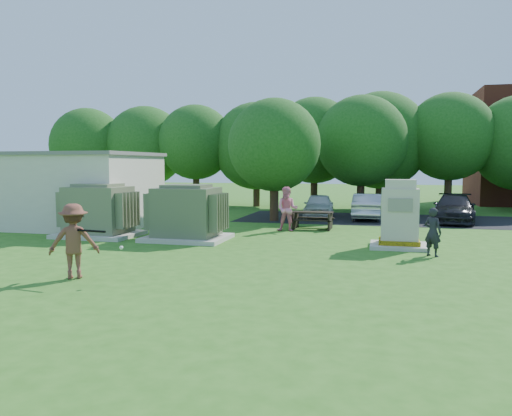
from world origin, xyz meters
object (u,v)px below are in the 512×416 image
(person_at_picnic, at_px, (287,209))
(car_silver_a, at_px, (368,206))
(generator_cabinet, at_px, (400,218))
(car_white, at_px, (319,206))
(picnic_table, at_px, (313,218))
(transformer_right, at_px, (187,214))
(batter, at_px, (74,241))
(person_by_generator, at_px, (433,232))
(car_dark, at_px, (454,208))
(transformer_left, at_px, (99,212))

(person_at_picnic, distance_m, car_silver_a, 6.55)
(person_at_picnic, relative_size, car_silver_a, 0.47)
(generator_cabinet, relative_size, car_white, 0.62)
(generator_cabinet, relative_size, picnic_table, 1.31)
(transformer_right, height_order, generator_cabinet, generator_cabinet)
(batter, xyz_separation_m, person_at_picnic, (3.47, 9.85, 0.01))
(person_by_generator, bearing_deg, batter, 65.55)
(generator_cabinet, relative_size, person_by_generator, 1.54)
(generator_cabinet, distance_m, picnic_table, 5.52)
(picnic_table, relative_size, car_silver_a, 0.44)
(picnic_table, xyz_separation_m, person_by_generator, (4.48, -5.60, 0.28))
(person_at_picnic, distance_m, car_dark, 9.03)
(batter, bearing_deg, transformer_right, -120.05)
(car_silver_a, bearing_deg, picnic_table, 65.42)
(transformer_left, relative_size, transformer_right, 1.00)
(car_white, bearing_deg, picnic_table, -90.42)
(transformer_right, xyz_separation_m, car_white, (3.79, 8.92, -0.33))
(generator_cabinet, xyz_separation_m, car_white, (-3.86, 8.78, -0.37))
(batter, relative_size, person_at_picnic, 0.99)
(batter, xyz_separation_m, car_silver_a, (6.59, 15.60, -0.27))
(generator_cabinet, bearing_deg, car_white, 113.72)
(car_white, bearing_deg, car_dark, -6.99)
(transformer_left, height_order, car_white, transformer_left)
(transformer_right, height_order, car_dark, transformer_right)
(car_dark, bearing_deg, car_white, -174.69)
(transformer_right, height_order, car_white, transformer_right)
(transformer_left, distance_m, car_white, 11.65)
(car_white, relative_size, car_dark, 0.81)
(person_at_picnic, bearing_deg, car_dark, 36.85)
(generator_cabinet, bearing_deg, person_by_generator, -55.98)
(generator_cabinet, height_order, car_dark, generator_cabinet)
(picnic_table, height_order, batter, batter)
(person_by_generator, xyz_separation_m, person_at_picnic, (-5.40, 4.52, 0.19))
(person_at_picnic, relative_size, car_white, 0.50)
(transformer_right, relative_size, car_white, 0.80)
(picnic_table, height_order, car_silver_a, car_silver_a)
(person_at_picnic, bearing_deg, generator_cabinet, -34.65)
(batter, height_order, person_at_picnic, person_at_picnic)
(transformer_right, distance_m, car_dark, 13.55)
(generator_cabinet, bearing_deg, person_at_picnic, 145.01)
(transformer_right, bearing_deg, generator_cabinet, 1.05)
(transformer_left, xyz_separation_m, person_at_picnic, (6.89, 3.26, -0.03))
(generator_cabinet, distance_m, batter, 10.40)
(picnic_table, relative_size, car_dark, 0.38)
(car_silver_a, bearing_deg, transformer_right, 55.60)
(person_at_picnic, bearing_deg, person_by_generator, -39.58)
(transformer_left, xyz_separation_m, generator_cabinet, (11.35, 0.14, 0.04))
(batter, relative_size, car_white, 0.50)
(transformer_right, bearing_deg, car_silver_a, 55.00)
(batter, height_order, car_white, batter)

